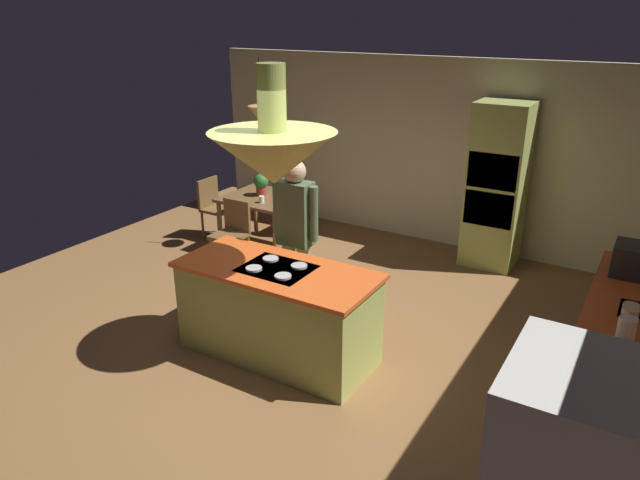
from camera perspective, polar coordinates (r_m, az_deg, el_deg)
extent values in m
plane|color=olive|center=(5.89, -2.89, -10.14)|extent=(8.16, 8.16, 0.00)
cube|color=beige|center=(8.30, 10.49, 8.51)|extent=(6.80, 0.10, 2.55)
cube|color=#A8B259|center=(5.53, -4.14, -7.24)|extent=(1.82, 0.79, 0.86)
cube|color=#E05B23|center=(5.33, -4.27, -2.97)|extent=(1.88, 0.85, 0.04)
cube|color=black|center=(5.32, -4.27, -2.83)|extent=(0.64, 0.52, 0.01)
cylinder|color=#B2B2B7|center=(5.31, -6.50, -2.80)|extent=(0.15, 0.15, 0.02)
cylinder|color=#B2B2B7|center=(5.13, -3.65, -3.57)|extent=(0.15, 0.15, 0.02)
cylinder|color=#B2B2B7|center=(5.50, -4.86, -1.85)|extent=(0.15, 0.15, 0.02)
cylinder|color=#B2B2B7|center=(5.33, -2.07, -2.56)|extent=(0.15, 0.15, 0.02)
cube|color=#A8B259|center=(5.42, 27.31, -10.46)|extent=(0.62, 2.40, 0.86)
cube|color=#E05B23|center=(5.22, 28.15, -6.20)|extent=(0.66, 2.44, 0.04)
cube|color=#A8B259|center=(7.67, 16.96, 5.10)|extent=(0.66, 0.62, 2.09)
cube|color=black|center=(7.33, 16.57, 6.49)|extent=(0.60, 0.04, 0.44)
cube|color=black|center=(7.46, 16.19, 2.93)|extent=(0.60, 0.04, 0.44)
cube|color=brown|center=(7.91, -5.55, 4.12)|extent=(1.03, 0.91, 0.04)
cylinder|color=brown|center=(8.01, -9.76, 1.27)|extent=(0.06, 0.06, 0.72)
cylinder|color=brown|center=(7.48, -4.43, 0.03)|extent=(0.06, 0.06, 0.72)
cylinder|color=brown|center=(8.59, -6.36, 2.83)|extent=(0.06, 0.06, 0.72)
cylinder|color=brown|center=(8.09, -1.19, 1.78)|extent=(0.06, 0.06, 0.72)
cylinder|color=tan|center=(6.21, -3.03, -3.87)|extent=(0.14, 0.14, 0.86)
cylinder|color=tan|center=(6.12, -1.63, -4.25)|extent=(0.14, 0.14, 0.86)
cube|color=#4C6042|center=(5.88, -2.45, 2.63)|extent=(0.36, 0.22, 0.66)
cylinder|color=#4C6042|center=(5.99, -4.21, 3.28)|extent=(0.09, 0.09, 0.56)
cylinder|color=#4C6042|center=(5.76, -0.62, 2.58)|extent=(0.09, 0.09, 0.56)
sphere|color=tan|center=(5.75, -2.52, 6.73)|extent=(0.23, 0.23, 0.23)
cone|color=#A8B259|center=(4.99, -4.60, 8.02)|extent=(1.10, 1.10, 0.45)
cylinder|color=#A8B259|center=(4.90, -4.78, 13.72)|extent=(0.24, 0.24, 0.55)
cone|color=#E0B266|center=(7.65, -5.86, 12.15)|extent=(0.32, 0.32, 0.22)
cylinder|color=black|center=(7.60, -5.98, 15.20)|extent=(0.01, 0.01, 0.60)
cube|color=brown|center=(7.45, -8.91, 0.40)|extent=(0.40, 0.40, 0.04)
cube|color=brown|center=(7.50, -8.14, 2.39)|extent=(0.40, 0.04, 0.42)
cylinder|color=brown|center=(7.52, -10.64, -1.36)|extent=(0.04, 0.04, 0.43)
cylinder|color=brown|center=(7.31, -8.63, -1.90)|extent=(0.04, 0.04, 0.43)
cylinder|color=brown|center=(7.75, -8.99, -0.53)|extent=(0.04, 0.04, 0.43)
cylinder|color=brown|center=(7.55, -7.00, -1.03)|extent=(0.04, 0.04, 0.43)
cube|color=brown|center=(8.59, -2.49, 3.50)|extent=(0.40, 0.40, 0.04)
cube|color=brown|center=(8.38, -3.20, 4.61)|extent=(0.40, 0.04, 0.42)
cylinder|color=brown|center=(8.70, -0.91, 2.21)|extent=(0.04, 0.04, 0.43)
cylinder|color=brown|center=(8.88, -2.78, 2.59)|extent=(0.04, 0.04, 0.43)
cylinder|color=brown|center=(8.44, -2.14, 1.56)|extent=(0.04, 0.04, 0.43)
cylinder|color=brown|center=(8.62, -4.03, 1.96)|extent=(0.04, 0.04, 0.43)
cube|color=brown|center=(8.49, -9.93, 2.99)|extent=(0.40, 0.40, 0.04)
cube|color=brown|center=(8.54, -10.94, 4.58)|extent=(0.04, 0.40, 0.42)
cylinder|color=brown|center=(8.34, -9.70, 1.02)|extent=(0.04, 0.04, 0.43)
cylinder|color=brown|center=(8.58, -8.23, 1.70)|extent=(0.04, 0.04, 0.43)
cylinder|color=brown|center=(8.55, -11.43, 1.42)|extent=(0.04, 0.04, 0.43)
cylinder|color=brown|center=(8.79, -9.96, 2.08)|extent=(0.04, 0.04, 0.43)
cylinder|color=#99382D|center=(7.95, -5.78, 4.80)|extent=(0.14, 0.14, 0.12)
sphere|color=#2D722D|center=(7.91, -5.82, 5.77)|extent=(0.20, 0.20, 0.20)
cylinder|color=white|center=(7.64, -5.75, 3.99)|extent=(0.07, 0.07, 0.09)
cylinder|color=silver|center=(4.62, 27.81, -7.91)|extent=(0.12, 0.12, 0.21)
cylinder|color=#E0B78C|center=(4.79, 27.99, -7.01)|extent=(0.11, 0.11, 0.20)
cylinder|color=#E0B78C|center=(4.96, 28.12, -6.36)|extent=(0.12, 0.12, 0.15)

